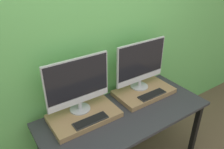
{
  "coord_description": "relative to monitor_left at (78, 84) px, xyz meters",
  "views": [
    {
      "loc": [
        -1.06,
        -0.97,
        2.09
      ],
      "look_at": [
        0.0,
        0.6,
        1.07
      ],
      "focal_mm": 35.0,
      "sensor_mm": 36.0,
      "label": 1
    }
  ],
  "objects": [
    {
      "name": "monitor_right",
      "position": [
        0.74,
        0.0,
        0.0
      ],
      "size": [
        0.62,
        0.2,
        0.53
      ],
      "color": "#B2B2B7",
      "rests_on": "wooden_riser_right"
    },
    {
      "name": "workbench",
      "position": [
        0.37,
        -0.22,
        -0.41
      ],
      "size": [
        1.68,
        0.74,
        0.75
      ],
      "color": "#2D2D33",
      "rests_on": "ground_plane"
    },
    {
      "name": "keyboard_right",
      "position": [
        0.74,
        -0.21,
        -0.28
      ],
      "size": [
        0.32,
        0.1,
        0.01
      ],
      "color": "#2D2D2D",
      "rests_on": "wooden_riser_right"
    },
    {
      "name": "wall_back",
      "position": [
        0.37,
        0.21,
        0.21
      ],
      "size": [
        8.0,
        0.04,
        2.6
      ],
      "color": "#66B75B",
      "rests_on": "ground_plane"
    },
    {
      "name": "wooden_riser_right",
      "position": [
        0.74,
        -0.08,
        -0.31
      ],
      "size": [
        0.64,
        0.38,
        0.05
      ],
      "color": "#99754C",
      "rests_on": "workbench"
    },
    {
      "name": "keyboard_left",
      "position": [
        0.0,
        -0.21,
        -0.28
      ],
      "size": [
        0.32,
        0.1,
        0.01
      ],
      "color": "#2D2D2D",
      "rests_on": "wooden_riser_left"
    },
    {
      "name": "monitor_left",
      "position": [
        0.0,
        0.0,
        0.0
      ],
      "size": [
        0.62,
        0.2,
        0.53
      ],
      "color": "#B2B2B7",
      "rests_on": "wooden_riser_left"
    },
    {
      "name": "wooden_riser_left",
      "position": [
        0.0,
        -0.08,
        -0.31
      ],
      "size": [
        0.64,
        0.38,
        0.05
      ],
      "color": "#99754C",
      "rests_on": "workbench"
    }
  ]
}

